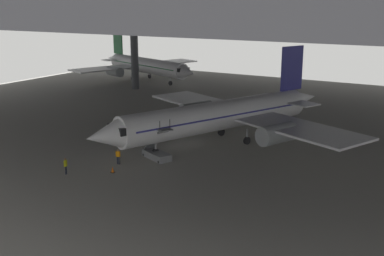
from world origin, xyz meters
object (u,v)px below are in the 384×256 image
(crew_worker_near_nose, at_px, (66,165))
(traffic_cone_orange, at_px, (113,170))
(airplane_main, at_px, (222,115))
(airplane_distant, at_px, (145,65))
(crew_worker_by_stairs, at_px, (118,156))
(boarding_stairs, at_px, (157,152))

(crew_worker_near_nose, xyz_separation_m, traffic_cone_orange, (3.54, 2.59, -0.62))
(airplane_main, relative_size, airplane_distant, 1.07)
(airplane_main, xyz_separation_m, crew_worker_by_stairs, (-5.58, -12.13, -2.40))
(crew_worker_by_stairs, bearing_deg, airplane_main, 65.27)
(airplane_distant, xyz_separation_m, traffic_cone_orange, (29.88, -47.23, -2.85))
(crew_worker_near_nose, bearing_deg, airplane_distant, 117.87)
(airplane_main, relative_size, crew_worker_near_nose, 19.65)
(airplane_distant, height_order, traffic_cone_orange, airplane_distant)
(airplane_main, distance_m, airplane_distant, 47.57)
(boarding_stairs, xyz_separation_m, crew_worker_by_stairs, (-2.40, -3.43, 0.17))
(airplane_main, relative_size, crew_worker_by_stairs, 20.24)
(boarding_stairs, height_order, traffic_cone_orange, boarding_stairs)
(airplane_main, relative_size, traffic_cone_orange, 52.71)
(airplane_distant, relative_size, traffic_cone_orange, 49.37)
(crew_worker_by_stairs, distance_m, traffic_cone_orange, 2.54)
(crew_worker_near_nose, distance_m, traffic_cone_orange, 4.43)
(airplane_main, xyz_separation_m, airplane_distant, (-34.38, 32.88, -0.14))
(airplane_main, bearing_deg, airplane_distant, 136.27)
(crew_worker_near_nose, relative_size, traffic_cone_orange, 2.68)
(airplane_distant, bearing_deg, boarding_stairs, -53.13)
(boarding_stairs, height_order, airplane_distant, airplane_distant)
(airplane_distant, bearing_deg, traffic_cone_orange, -57.68)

